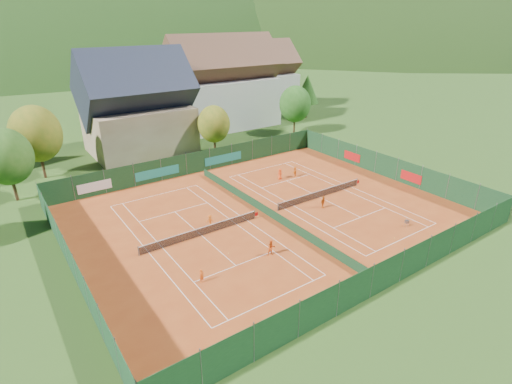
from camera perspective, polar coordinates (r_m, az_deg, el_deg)
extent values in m
plane|color=#274917|center=(43.99, 1.49, -3.27)|extent=(600.00, 600.00, 0.00)
cube|color=#9D3D17|center=(43.97, 1.49, -3.24)|extent=(40.00, 32.00, 0.01)
cube|color=white|center=(50.13, -14.11, -0.45)|extent=(10.97, 0.06, 0.00)
cube|color=white|center=(31.91, 2.58, -15.03)|extent=(10.97, 0.06, 0.00)
cube|color=white|center=(38.55, -15.07, -8.36)|extent=(0.06, 23.77, 0.00)
cube|color=white|center=(42.69, -1.23, -4.12)|extent=(0.06, 23.77, 0.00)
cube|color=white|center=(38.92, -13.18, -7.81)|extent=(0.06, 23.77, 0.00)
cube|color=white|center=(42.04, -2.79, -4.61)|extent=(0.06, 23.77, 0.00)
cube|color=white|center=(45.47, -11.53, -2.79)|extent=(8.23, 0.06, 0.00)
cube|color=white|center=(35.54, -2.87, -10.47)|extent=(8.23, 0.06, 0.00)
cube|color=white|center=(40.30, -7.77, -6.17)|extent=(0.06, 12.80, 0.00)
cube|color=white|center=(57.09, 0.91, 3.33)|extent=(10.97, 0.06, 0.00)
cube|color=white|center=(42.01, 20.33, -6.25)|extent=(10.97, 0.06, 0.00)
cube|color=white|center=(45.36, 4.06, -2.40)|extent=(0.06, 23.77, 0.00)
cube|color=white|center=(52.39, 13.47, 0.70)|extent=(0.06, 23.77, 0.00)
cube|color=white|center=(46.15, 5.39, -1.96)|extent=(0.06, 23.77, 0.00)
cube|color=white|center=(51.44, 12.44, 0.36)|extent=(0.06, 23.77, 0.00)
cube|color=white|center=(53.05, 4.37, 1.61)|extent=(8.23, 0.06, 0.00)
cube|color=white|center=(44.83, 14.72, -3.52)|extent=(8.23, 0.06, 0.00)
cube|color=white|center=(48.69, 9.11, -0.74)|extent=(0.06, 12.80, 0.00)
cylinder|color=#59595B|center=(38.07, -16.44, -8.10)|extent=(0.10, 0.10, 1.02)
cylinder|color=#59595B|center=(42.91, -0.22, -3.20)|extent=(0.10, 0.10, 1.02)
cube|color=black|center=(40.08, -7.80, -5.62)|extent=(12.80, 0.02, 0.86)
cube|color=white|center=(39.87, -7.84, -5.08)|extent=(12.80, 0.04, 0.06)
cube|color=red|center=(43.07, 0.05, -3.19)|extent=(0.40, 0.04, 0.40)
cylinder|color=#59595B|center=(44.62, 3.16, -2.13)|extent=(0.10, 0.10, 1.02)
cylinder|color=#59595B|center=(52.85, 14.19, 1.42)|extent=(0.10, 0.10, 1.02)
cube|color=black|center=(48.51, 9.14, -0.26)|extent=(12.80, 0.02, 0.86)
cube|color=white|center=(48.34, 9.17, 0.21)|extent=(12.80, 0.04, 0.06)
cube|color=red|center=(53.05, 14.37, 1.42)|extent=(0.40, 0.04, 0.40)
cube|color=#12331B|center=(43.75, 1.50, -2.67)|extent=(0.03, 28.80, 1.00)
cube|color=#153B1C|center=(56.02, -8.25, 4.29)|extent=(40.00, 0.04, 3.00)
cube|color=teal|center=(53.85, -13.87, 2.67)|extent=(6.00, 0.03, 1.20)
cube|color=teal|center=(57.85, -4.67, 4.78)|extent=(6.00, 0.03, 1.20)
cube|color=silver|center=(51.83, -22.05, 0.72)|extent=(4.00, 0.03, 1.20)
cube|color=#163D1D|center=(33.56, 18.23, -11.04)|extent=(40.00, 0.04, 3.00)
cube|color=#14381E|center=(36.64, -24.93, -9.03)|extent=(0.04, 32.00, 3.00)
cube|color=#14381C|center=(56.65, 18.08, 3.55)|extent=(0.04, 32.00, 3.00)
cube|color=#B21414|center=(54.59, 21.26, 1.99)|extent=(0.03, 3.00, 1.20)
cube|color=#B21414|center=(60.24, 13.55, 4.96)|extent=(0.03, 3.00, 1.20)
cube|color=tan|center=(66.79, -16.25, 8.58)|extent=(15.00, 12.00, 7.00)
cube|color=#1E2333|center=(65.48, -16.92, 14.06)|extent=(16.20, 12.00, 12.00)
cube|color=silver|center=(79.60, -4.68, 12.53)|extent=(20.00, 11.00, 9.00)
cube|color=brown|center=(78.50, -4.86, 17.73)|extent=(21.60, 11.00, 11.00)
cube|color=silver|center=(93.76, 0.35, 14.02)|extent=(16.00, 10.00, 8.00)
cube|color=brown|center=(92.87, 0.37, 17.97)|extent=(17.28, 10.00, 10.00)
cylinder|color=#4D301B|center=(54.72, -31.19, 0.34)|extent=(0.36, 0.36, 2.80)
ellipsoid|color=#2A5719|center=(53.49, -32.10, 4.27)|extent=(5.72, 5.72, 6.58)
cylinder|color=#4D2D1B|center=(60.56, -28.12, 3.22)|extent=(0.36, 0.36, 3.15)
ellipsoid|color=olive|center=(59.35, -28.95, 7.28)|extent=(6.44, 6.44, 7.40)
cylinder|color=#472D19|center=(63.79, -5.91, 6.59)|extent=(0.36, 0.36, 2.45)
ellipsoid|color=olive|center=(62.85, -6.05, 9.63)|extent=(5.01, 5.01, 5.76)
cylinder|color=#412A17|center=(75.24, 5.48, 9.42)|extent=(0.36, 0.36, 2.80)
ellipsoid|color=#225718|center=(74.35, 5.60, 12.40)|extent=(5.72, 5.72, 6.58)
cylinder|color=#452B18|center=(87.47, 7.18, 11.50)|extent=(0.36, 0.36, 3.15)
cone|color=#215217|center=(86.64, 7.33, 14.41)|extent=(5.04, 5.04, 5.85)
cylinder|color=#452718|center=(88.72, -0.28, 11.97)|extent=(0.36, 0.36, 3.50)
ellipsoid|color=olive|center=(87.82, -0.29, 15.16)|extent=(7.15, 7.15, 8.22)
ellipsoid|color=black|center=(338.90, -29.14, 10.31)|extent=(440.00, 440.00, 242.00)
ellipsoid|color=black|center=(349.02, 15.23, 13.39)|extent=(380.00, 380.00, 220.40)
cylinder|color=slate|center=(44.06, 20.75, -4.29)|extent=(0.02, 0.02, 0.80)
cylinder|color=slate|center=(44.29, 20.98, -4.18)|extent=(0.02, 0.02, 0.80)
cylinder|color=slate|center=(44.20, 20.44, -4.15)|extent=(0.02, 0.02, 0.80)
cylinder|color=slate|center=(44.43, 20.67, -4.04)|extent=(0.02, 0.02, 0.80)
cube|color=slate|center=(44.18, 20.74, -3.99)|extent=(0.34, 0.34, 0.30)
ellipsoid|color=#CCD833|center=(44.16, 20.75, -3.96)|extent=(0.28, 0.28, 0.16)
sphere|color=#CCD833|center=(37.24, -3.98, -8.69)|extent=(0.07, 0.07, 0.07)
sphere|color=#CCD833|center=(41.77, 19.17, -6.21)|extent=(0.07, 0.07, 0.07)
sphere|color=#CCD833|center=(48.53, -3.23, -0.52)|extent=(0.07, 0.07, 0.07)
imported|color=#E85A14|center=(33.52, -7.77, -11.79)|extent=(0.52, 0.41, 1.23)
imported|color=#DB4F13|center=(36.52, 2.21, -7.98)|extent=(0.86, 0.73, 1.55)
imported|color=orange|center=(41.71, -6.59, -4.04)|extent=(0.91, 0.69, 1.25)
imported|color=#CA5812|center=(45.80, 9.56, -1.40)|extent=(0.95, 0.61, 1.50)
imported|color=#FC4D16|center=(53.27, 3.44, 2.58)|extent=(0.73, 0.49, 1.47)
imported|color=orange|center=(54.41, 5.58, 2.90)|extent=(1.24, 1.06, 1.35)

